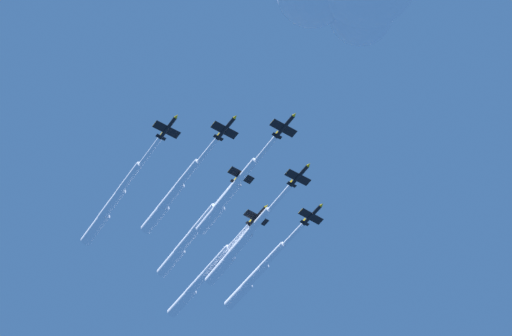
% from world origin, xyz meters
% --- Properties ---
extents(jet_lead, '(41.39, 35.51, 3.85)m').
position_xyz_m(jet_lead, '(11.04, -7.21, 161.39)').
color(jet_lead, black).
extents(jet_port_inner, '(44.62, 38.26, 3.90)m').
position_xyz_m(jet_port_inner, '(13.11, -26.32, 160.31)').
color(jet_port_inner, black).
extents(jet_starboard_inner, '(41.33, 34.47, 3.94)m').
position_xyz_m(jet_starboard_inner, '(27.88, -2.76, 161.76)').
color(jet_starboard_inner, black).
extents(jet_port_mid, '(42.65, 36.30, 3.77)m').
position_xyz_m(jet_port_mid, '(28.77, -21.32, 162.84)').
color(jet_port_mid, black).
extents(jet_starboard_mid, '(42.32, 34.92, 3.76)m').
position_xyz_m(jet_starboard_mid, '(11.58, -41.56, 163.04)').
color(jet_starboard_mid, black).
extents(jet_port_outer, '(45.39, 38.81, 3.85)m').
position_xyz_m(jet_port_outer, '(47.50, -1.83, 163.57)').
color(jet_port_outer, black).
extents(jet_starboard_outer, '(45.52, 37.47, 3.79)m').
position_xyz_m(jet_starboard_outer, '(30.58, -39.44, 163.58)').
color(jet_starboard_outer, black).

